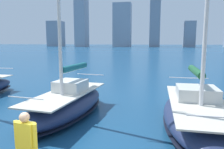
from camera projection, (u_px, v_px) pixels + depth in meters
The scene contains 4 objects.
city_skyline at pixel (164, 18), 158.18m from camera, with size 171.13×23.10×53.91m.
sailboat_forest at pixel (197, 113), 9.34m from camera, with size 2.83×7.35×10.47m.
sailboat_teal at pixel (67, 102), 10.95m from camera, with size 2.96×6.83×13.09m.
person_yellow_shirt at pixel (26, 141), 4.74m from camera, with size 0.60×0.26×1.64m.
Camera 1 is at (-2.12, 3.74, 3.73)m, focal length 35.00 mm.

